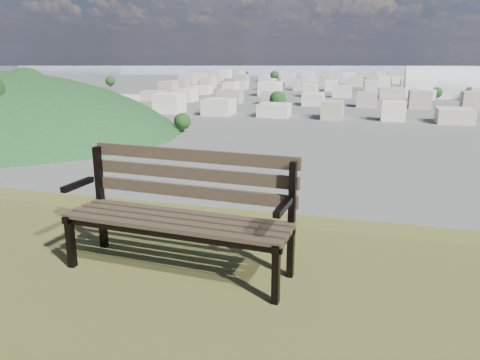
% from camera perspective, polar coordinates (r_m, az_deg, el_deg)
% --- Properties ---
extents(park_bench, '(1.98, 0.76, 1.02)m').
position_cam_1_polar(park_bench, '(4.03, -7.09, -3.06)').
color(park_bench, '#3A2F21').
rests_on(park_bench, hilltop_mesa).
extents(arena, '(59.57, 25.76, 25.02)m').
position_cam_1_polar(arena, '(320.21, 24.74, 10.13)').
color(arena, silver).
rests_on(arena, ground).
extents(city_blocks, '(395.00, 361.00, 7.00)m').
position_cam_1_polar(city_blocks, '(395.87, 15.40, 11.33)').
color(city_blocks, '#BCB2A5').
rests_on(city_blocks, ground).
extents(city_trees, '(406.52, 387.20, 9.98)m').
position_cam_1_polar(city_trees, '(321.79, 10.49, 11.08)').
color(city_trees, '#2D2316').
rests_on(city_trees, ground).
extents(bay_water, '(2400.00, 700.00, 0.12)m').
position_cam_1_polar(bay_water, '(901.13, 15.73, 12.99)').
color(bay_water, '#8396A7').
rests_on(bay_water, ground).
extents(far_hills, '(2050.00, 340.00, 60.00)m').
position_cam_1_polar(far_hills, '(1405.09, 13.35, 14.79)').
color(far_hills, '#98A4BD').
rests_on(far_hills, ground).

